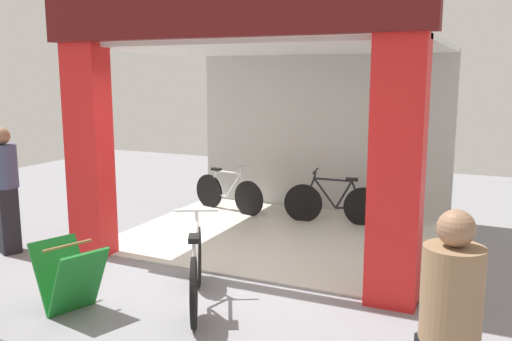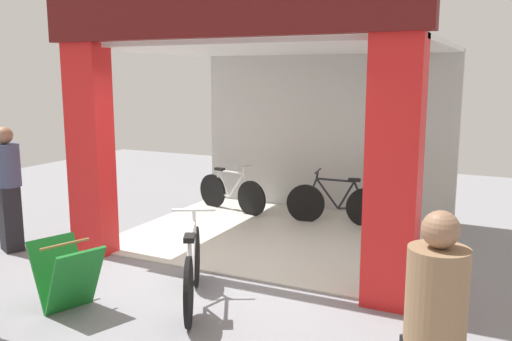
{
  "view_description": "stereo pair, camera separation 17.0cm",
  "coord_description": "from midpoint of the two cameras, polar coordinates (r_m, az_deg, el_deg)",
  "views": [
    {
      "loc": [
        2.97,
        -5.59,
        2.41
      ],
      "look_at": [
        0.0,
        0.92,
        1.15
      ],
      "focal_mm": 38.36,
      "sensor_mm": 36.0,
      "label": 1
    },
    {
      "loc": [
        3.12,
        -5.52,
        2.41
      ],
      "look_at": [
        0.0,
        0.92,
        1.15
      ],
      "focal_mm": 38.36,
      "sensor_mm": 36.0,
      "label": 2
    }
  ],
  "objects": [
    {
      "name": "bicycle_inside_0",
      "position": [
        9.7,
        -3.44,
        -2.33
      ],
      "size": [
        1.52,
        0.52,
        0.86
      ],
      "color": "black",
      "rests_on": "ground"
    },
    {
      "name": "pedestrian_1",
      "position": [
        8.16,
        -25.25,
        -1.64
      ],
      "size": [
        0.49,
        0.49,
        1.72
      ],
      "color": "black",
      "rests_on": "ground"
    },
    {
      "name": "shop_facade",
      "position": [
        7.95,
        1.92,
        5.8
      ],
      "size": [
        4.73,
        3.99,
        3.44
      ],
      "color": "beige",
      "rests_on": "ground"
    },
    {
      "name": "ground_plane",
      "position": [
        6.78,
        -4.02,
        -10.87
      ],
      "size": [
        17.06,
        17.06,
        0.0
      ],
      "primitive_type": "plane",
      "color": "gray",
      "rests_on": "ground"
    },
    {
      "name": "bicycle_inside_1",
      "position": [
        8.96,
        7.52,
        -3.37
      ],
      "size": [
        1.6,
        0.44,
        0.89
      ],
      "color": "black",
      "rests_on": "ground"
    },
    {
      "name": "bicycle_parked_0",
      "position": [
        5.89,
        -7.09,
        -10.21
      ],
      "size": [
        0.87,
        1.56,
        0.96
      ],
      "color": "black",
      "rests_on": "ground"
    },
    {
      "name": "sandwich_board_sign",
      "position": [
        6.04,
        -19.63,
        -10.5
      ],
      "size": [
        0.87,
        0.73,
        0.72
      ],
      "color": "#197226",
      "rests_on": "ground"
    },
    {
      "name": "pedestrian_2",
      "position": [
        3.58,
        18.14,
        -16.28
      ],
      "size": [
        0.5,
        0.5,
        1.65
      ],
      "color": "black",
      "rests_on": "ground"
    }
  ]
}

